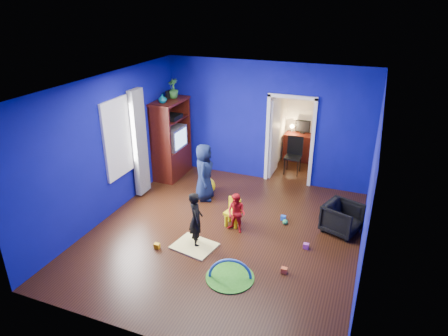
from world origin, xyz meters
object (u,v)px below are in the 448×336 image
at_px(play_mat, 230,277).
at_px(crt_tv, 173,138).
at_px(toddler_red, 236,213).
at_px(kid_chair, 233,214).
at_px(child_black, 196,219).
at_px(tv_armoire, 171,139).
at_px(vase, 162,99).
at_px(armchair, 342,218).
at_px(child_navy, 204,172).
at_px(hopper_ball, 207,186).
at_px(folding_chair, 293,157).
at_px(study_desk, 300,147).

bearing_deg(play_mat, crt_tv, 130.15).
relative_size(toddler_red, kid_chair, 1.61).
relative_size(child_black, crt_tv, 1.52).
height_order(tv_armoire, kid_chair, tv_armoire).
bearing_deg(vase, armchair, -11.29).
bearing_deg(child_navy, hopper_ball, -4.02).
height_order(child_black, child_navy, child_navy).
bearing_deg(folding_chair, kid_chair, -100.87).
xyz_separation_m(play_mat, folding_chair, (0.03, 4.49, 0.45)).
distance_m(vase, tv_armoire, 1.12).
relative_size(child_navy, tv_armoire, 0.67).
bearing_deg(hopper_ball, crt_tv, 151.89).
relative_size(child_navy, folding_chair, 1.43).
bearing_deg(toddler_red, child_navy, 149.38).
bearing_deg(tv_armoire, toddler_red, -38.24).
height_order(hopper_ball, study_desk, study_desk).
height_order(vase, tv_armoire, vase).
distance_m(child_navy, folding_chair, 2.62).
height_order(child_navy, folding_chair, child_navy).
bearing_deg(play_mat, kid_chair, 108.83).
distance_m(armchair, child_navy, 3.07).
bearing_deg(vase, tv_armoire, 90.00).
bearing_deg(study_desk, kid_chair, -98.23).
height_order(armchair, kid_chair, armchair).
distance_m(child_black, tv_armoire, 3.22).
distance_m(crt_tv, study_desk, 3.60).
xyz_separation_m(tv_armoire, hopper_ball, (1.23, -0.64, -0.79)).
xyz_separation_m(child_navy, toddler_red, (1.13, -1.01, -0.25)).
height_order(vase, crt_tv, vase).
relative_size(child_black, tv_armoire, 0.54).
bearing_deg(study_desk, armchair, -65.89).
relative_size(child_navy, play_mat, 1.64).
xyz_separation_m(child_black, tv_armoire, (-1.87, 2.58, 0.45)).
relative_size(child_black, folding_chair, 1.16).
distance_m(tv_armoire, play_mat, 4.40).
height_order(toddler_red, kid_chair, toddler_red).
bearing_deg(crt_tv, toddler_red, -38.71).
relative_size(toddler_red, hopper_ball, 2.07).
bearing_deg(armchair, toddler_red, 130.94).
relative_size(vase, tv_armoire, 0.11).
height_order(armchair, child_black, child_black).
height_order(tv_armoire, play_mat, tv_armoire).
bearing_deg(child_navy, play_mat, -162.90).
height_order(child_navy, tv_armoire, tv_armoire).
relative_size(toddler_red, play_mat, 1.00).
bearing_deg(folding_chair, play_mat, -90.37).
xyz_separation_m(child_black, crt_tv, (-1.83, 2.58, 0.49)).
height_order(child_navy, toddler_red, child_navy).
xyz_separation_m(tv_armoire, crt_tv, (0.04, 0.00, 0.04)).
xyz_separation_m(child_navy, crt_tv, (-1.24, 0.89, 0.36)).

